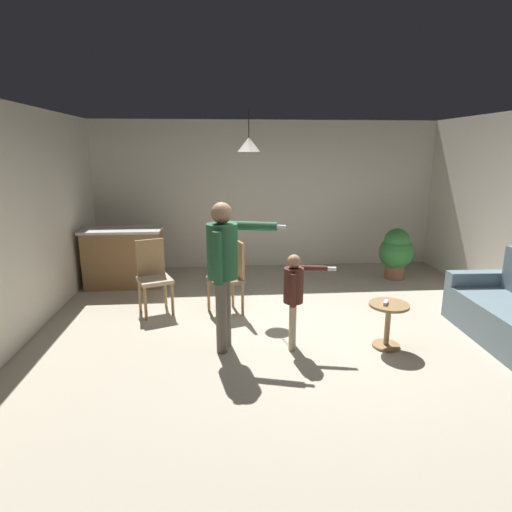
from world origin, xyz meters
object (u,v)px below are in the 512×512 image
(potted_plant_corner, at_px, (396,251))
(spare_remote_on_table, at_px, (386,303))
(person_child, at_px, (294,291))
(dining_chair_by_counter, at_px, (230,274))
(person_adult, at_px, (224,261))
(side_table_by_couch, at_px, (388,320))
(kitchen_counter, at_px, (124,257))
(dining_chair_near_wall, at_px, (153,274))

(potted_plant_corner, relative_size, spare_remote_on_table, 6.78)
(person_child, xyz_separation_m, spare_remote_on_table, (1.01, -0.07, -0.14))
(dining_chair_by_counter, bearing_deg, person_adult, 155.58)
(potted_plant_corner, bearing_deg, person_adult, -140.66)
(person_adult, relative_size, person_child, 1.52)
(side_table_by_couch, relative_size, dining_chair_by_counter, 0.52)
(person_adult, bearing_deg, side_table_by_couch, 101.99)
(person_child, distance_m, spare_remote_on_table, 1.03)
(kitchen_counter, relative_size, side_table_by_couch, 2.42)
(side_table_by_couch, distance_m, potted_plant_corner, 2.80)
(person_adult, bearing_deg, spare_remote_on_table, 101.68)
(dining_chair_by_counter, bearing_deg, side_table_by_couch, -144.56)
(person_adult, distance_m, person_child, 0.84)
(potted_plant_corner, bearing_deg, dining_chair_by_counter, -155.05)
(kitchen_counter, distance_m, dining_chair_by_counter, 2.17)
(person_adult, relative_size, dining_chair_near_wall, 1.65)
(person_adult, bearing_deg, dining_chair_near_wall, -126.26)
(spare_remote_on_table, bearing_deg, person_adult, 176.29)
(dining_chair_near_wall, bearing_deg, dining_chair_by_counter, 151.92)
(person_child, bearing_deg, spare_remote_on_table, 96.96)
(side_table_by_couch, distance_m, person_adult, 1.96)
(side_table_by_couch, bearing_deg, dining_chair_near_wall, 154.66)
(side_table_by_couch, bearing_deg, spare_remote_on_table, -170.83)
(side_table_by_couch, height_order, potted_plant_corner, potted_plant_corner)
(person_adult, relative_size, spare_remote_on_table, 12.72)
(side_table_by_couch, xyz_separation_m, person_adult, (-1.82, 0.11, 0.70))
(kitchen_counter, height_order, person_adult, person_adult)
(potted_plant_corner, bearing_deg, side_table_by_couch, -114.30)
(side_table_by_couch, height_order, spare_remote_on_table, spare_remote_on_table)
(person_child, xyz_separation_m, dining_chair_near_wall, (-1.72, 1.25, -0.13))
(person_adult, distance_m, spare_remote_on_table, 1.85)
(kitchen_counter, bearing_deg, spare_remote_on_table, -37.07)
(side_table_by_couch, distance_m, person_child, 1.12)
(kitchen_counter, height_order, potted_plant_corner, kitchen_counter)
(spare_remote_on_table, bearing_deg, side_table_by_couch, 9.17)
(kitchen_counter, bearing_deg, dining_chair_near_wall, -62.14)
(potted_plant_corner, bearing_deg, spare_remote_on_table, -115.05)
(person_adult, bearing_deg, potted_plant_corner, 144.74)
(dining_chair_near_wall, bearing_deg, kitchen_counter, -84.01)
(side_table_by_couch, xyz_separation_m, dining_chair_by_counter, (-1.74, 1.20, 0.22))
(dining_chair_by_counter, relative_size, potted_plant_corner, 1.14)
(person_child, relative_size, spare_remote_on_table, 8.37)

